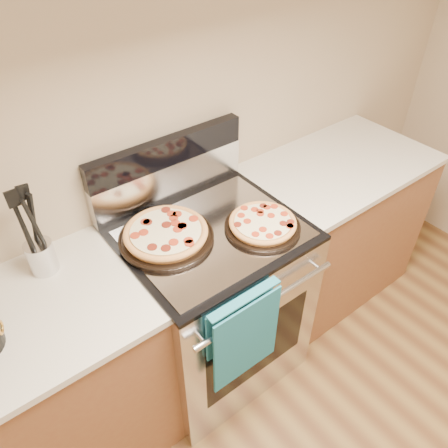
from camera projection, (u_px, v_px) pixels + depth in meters
wall_back at (158, 107)px, 1.79m from camera, size 4.00×0.00×4.00m
range_body at (212, 302)px, 2.15m from camera, size 0.76×0.68×0.90m
oven_window at (257, 349)px, 1.95m from camera, size 0.56×0.01×0.40m
cooktop at (210, 232)px, 1.86m from camera, size 0.76×0.68×0.02m
backsplash_lower at (170, 180)px, 1.98m from camera, size 0.76×0.06×0.18m
backsplash_upper at (167, 151)px, 1.89m from camera, size 0.76×0.06×0.12m
oven_handle at (268, 303)px, 1.70m from camera, size 0.70×0.03×0.03m
dish_towel at (243, 334)px, 1.71m from camera, size 0.32×0.05×0.42m
foil_sheet at (214, 233)px, 1.83m from camera, size 0.70×0.55×0.01m
cabinet_left at (33, 403)px, 1.76m from camera, size 1.00×0.62×0.88m
cabinet_right at (328, 230)px, 2.59m from camera, size 1.00×0.62×0.88m
countertop_right at (341, 165)px, 2.30m from camera, size 1.02×0.64×0.03m
pepperoni_pizza_back at (166, 234)px, 1.78m from camera, size 0.47×0.47×0.05m
pepperoni_pizza_front at (263, 224)px, 1.84m from camera, size 0.42×0.42×0.04m
utensil_crock at (42, 257)px, 1.65m from camera, size 0.14×0.14×0.13m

